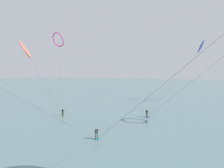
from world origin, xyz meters
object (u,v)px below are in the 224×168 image
Objects in this scene: surfer_navy at (147,114)px; kite_cobalt at (201,46)px; kite_coral at (25,50)px; surfer_teal at (96,134)px; surfer_lime at (63,113)px; kite_magenta at (58,40)px.

surfer_navy is 0.06× the size of kite_cobalt.
surfer_navy is 31.40m from kite_coral.
surfer_teal is 28.80m from kite_coral.
surfer_teal and surfer_lime have the same top height.
surfer_lime is 44.42m from kite_cobalt.
surfer_navy is 37.46m from kite_magenta.
surfer_teal and surfer_navy have the same top height.
kite_cobalt is at bearing -92.02° from kite_coral.
surfer_navy is at bearing 171.79° from kite_magenta.
kite_cobalt is (11.16, 24.27, 16.39)m from surfer_navy.
surfer_teal is 15.45m from surfer_lime.
kite_cobalt is at bearing -127.99° from surfer_lime.
surfer_teal is at bearing -151.13° from kite_coral.
surfer_lime is (-12.72, 8.77, 0.00)m from surfer_teal.
kite_cobalt is (27.98, 30.36, 16.39)m from surfer_lime.
kite_magenta reaches higher than kite_coral.
kite_magenta reaches higher than surfer_navy.
kite_cobalt is 1.58× the size of kite_coral.
surfer_lime is at bearing -132.03° from kite_coral.
surfer_navy is at bearing 18.28° from surfer_teal.
surfer_teal is 0.06× the size of kite_cobalt.
kite_cobalt is at bearing -84.12° from surfer_navy.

